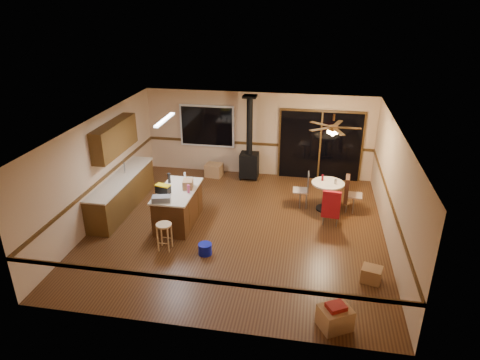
% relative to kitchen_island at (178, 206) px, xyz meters
% --- Properties ---
extents(floor, '(7.00, 7.00, 0.00)m').
position_rel_kitchen_island_xyz_m(floor, '(1.50, 0.00, -0.45)').
color(floor, '#4C2B15').
rests_on(floor, ground).
extents(ceiling, '(7.00, 7.00, 0.00)m').
position_rel_kitchen_island_xyz_m(ceiling, '(1.50, 0.00, 2.15)').
color(ceiling, silver).
rests_on(ceiling, ground).
extents(wall_back, '(7.00, 0.00, 7.00)m').
position_rel_kitchen_island_xyz_m(wall_back, '(1.50, 3.50, 0.85)').
color(wall_back, tan).
rests_on(wall_back, ground).
extents(wall_front, '(7.00, 0.00, 7.00)m').
position_rel_kitchen_island_xyz_m(wall_front, '(1.50, -3.50, 0.85)').
color(wall_front, tan).
rests_on(wall_front, ground).
extents(wall_left, '(0.00, 7.00, 7.00)m').
position_rel_kitchen_island_xyz_m(wall_left, '(-2.00, 0.00, 0.85)').
color(wall_left, tan).
rests_on(wall_left, ground).
extents(wall_right, '(0.00, 7.00, 7.00)m').
position_rel_kitchen_island_xyz_m(wall_right, '(5.00, 0.00, 0.85)').
color(wall_right, tan).
rests_on(wall_right, ground).
extents(chair_rail, '(7.00, 7.00, 0.08)m').
position_rel_kitchen_island_xyz_m(chair_rail, '(1.50, 0.00, 0.55)').
color(chair_rail, '#472D11').
rests_on(chair_rail, ground).
extents(window, '(1.72, 0.10, 1.32)m').
position_rel_kitchen_island_xyz_m(window, '(-0.10, 3.45, 1.05)').
color(window, black).
rests_on(window, ground).
extents(sliding_door, '(2.52, 0.10, 2.10)m').
position_rel_kitchen_island_xyz_m(sliding_door, '(3.40, 3.45, 0.60)').
color(sliding_door, black).
rests_on(sliding_door, ground).
extents(lower_cabinets, '(0.60, 3.00, 0.86)m').
position_rel_kitchen_island_xyz_m(lower_cabinets, '(-1.70, 0.50, -0.02)').
color(lower_cabinets, '#583816').
rests_on(lower_cabinets, ground).
extents(countertop, '(0.64, 3.04, 0.04)m').
position_rel_kitchen_island_xyz_m(countertop, '(-1.70, 0.50, 0.43)').
color(countertop, beige).
rests_on(countertop, lower_cabinets).
extents(upper_cabinets, '(0.35, 2.00, 0.80)m').
position_rel_kitchen_island_xyz_m(upper_cabinets, '(-1.83, 0.70, 1.45)').
color(upper_cabinets, '#583816').
rests_on(upper_cabinets, ground).
extents(kitchen_island, '(0.88, 1.68, 0.90)m').
position_rel_kitchen_island_xyz_m(kitchen_island, '(0.00, 0.00, 0.00)').
color(kitchen_island, '#472711').
rests_on(kitchen_island, ground).
extents(wood_stove, '(0.55, 0.50, 2.52)m').
position_rel_kitchen_island_xyz_m(wood_stove, '(1.30, 3.05, 0.28)').
color(wood_stove, black).
rests_on(wood_stove, ground).
extents(ceiling_fan, '(0.24, 0.24, 0.55)m').
position_rel_kitchen_island_xyz_m(ceiling_fan, '(3.64, 1.37, 1.76)').
color(ceiling_fan, brown).
rests_on(ceiling_fan, ceiling).
extents(fluorescent_strip, '(0.10, 1.20, 0.04)m').
position_rel_kitchen_island_xyz_m(fluorescent_strip, '(-0.30, 0.30, 2.11)').
color(fluorescent_strip, white).
rests_on(fluorescent_strip, ceiling).
extents(toolbox_grey, '(0.46, 0.33, 0.13)m').
position_rel_kitchen_island_xyz_m(toolbox_grey, '(-0.17, -0.66, 0.51)').
color(toolbox_grey, slate).
rests_on(toolbox_grey, kitchen_island).
extents(toolbox_black, '(0.37, 0.25, 0.19)m').
position_rel_kitchen_island_xyz_m(toolbox_black, '(-0.27, -0.23, 0.54)').
color(toolbox_black, black).
rests_on(toolbox_black, kitchen_island).
extents(toolbox_yellow_lid, '(0.38, 0.26, 0.03)m').
position_rel_kitchen_island_xyz_m(toolbox_yellow_lid, '(-0.27, -0.23, 0.65)').
color(toolbox_yellow_lid, gold).
rests_on(toolbox_yellow_lid, toolbox_black).
extents(box_on_island, '(0.28, 0.35, 0.21)m').
position_rel_kitchen_island_xyz_m(box_on_island, '(0.23, 0.16, 0.55)').
color(box_on_island, '#A57649').
rests_on(box_on_island, kitchen_island).
extents(bottle_dark, '(0.10, 0.10, 0.27)m').
position_rel_kitchen_island_xyz_m(bottle_dark, '(-0.32, 0.37, 0.58)').
color(bottle_dark, black).
rests_on(bottle_dark, kitchen_island).
extents(bottle_pink, '(0.08, 0.08, 0.21)m').
position_rel_kitchen_island_xyz_m(bottle_pink, '(0.32, -0.11, 0.55)').
color(bottle_pink, '#D84C8C').
rests_on(bottle_pink, kitchen_island).
extents(bottle_white, '(0.06, 0.06, 0.17)m').
position_rel_kitchen_island_xyz_m(bottle_white, '(-0.02, 0.72, 0.53)').
color(bottle_white, white).
rests_on(bottle_white, kitchen_island).
extents(bar_stool, '(0.41, 0.41, 0.64)m').
position_rel_kitchen_island_xyz_m(bar_stool, '(0.06, -1.22, -0.13)').
color(bar_stool, tan).
rests_on(bar_stool, floor).
extents(blue_bucket, '(0.37, 0.37, 0.25)m').
position_rel_kitchen_island_xyz_m(blue_bucket, '(0.99, -1.26, -0.33)').
color(blue_bucket, '#0C15B3').
rests_on(blue_bucket, floor).
extents(dining_table, '(0.85, 0.85, 0.78)m').
position_rel_kitchen_island_xyz_m(dining_table, '(3.64, 1.37, 0.08)').
color(dining_table, black).
rests_on(dining_table, ground).
extents(glass_red, '(0.07, 0.07, 0.17)m').
position_rel_kitchen_island_xyz_m(glass_red, '(3.49, 1.47, 0.41)').
color(glass_red, '#590C14').
rests_on(glass_red, dining_table).
extents(glass_cream, '(0.08, 0.08, 0.15)m').
position_rel_kitchen_island_xyz_m(glass_cream, '(3.82, 1.32, 0.40)').
color(glass_cream, beige).
rests_on(glass_cream, dining_table).
extents(chair_left, '(0.42, 0.42, 0.51)m').
position_rel_kitchen_island_xyz_m(chair_left, '(3.04, 1.47, 0.14)').
color(chair_left, tan).
rests_on(chair_left, ground).
extents(chair_near, '(0.47, 0.50, 0.70)m').
position_rel_kitchen_island_xyz_m(chair_near, '(3.72, 0.48, 0.14)').
color(chair_near, tan).
rests_on(chair_near, ground).
extents(chair_right, '(0.50, 0.46, 0.70)m').
position_rel_kitchen_island_xyz_m(chair_right, '(4.15, 1.43, 0.14)').
color(chair_right, tan).
rests_on(chair_right, ground).
extents(box_under_window, '(0.56, 0.47, 0.40)m').
position_rel_kitchen_island_xyz_m(box_under_window, '(0.19, 3.05, -0.25)').
color(box_under_window, '#A57649').
rests_on(box_under_window, floor).
extents(box_corner_a, '(0.67, 0.64, 0.40)m').
position_rel_kitchen_island_xyz_m(box_corner_a, '(3.75, -3.06, -0.26)').
color(box_corner_a, '#A57649').
rests_on(box_corner_a, floor).
extents(box_corner_b, '(0.46, 0.42, 0.31)m').
position_rel_kitchen_island_xyz_m(box_corner_b, '(4.50, -1.63, -0.30)').
color(box_corner_b, '#A57649').
rests_on(box_corner_b, floor).
extents(box_small_red, '(0.39, 0.37, 0.08)m').
position_rel_kitchen_island_xyz_m(box_small_red, '(3.75, -3.06, -0.02)').
color(box_small_red, maroon).
rests_on(box_small_red, box_corner_a).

